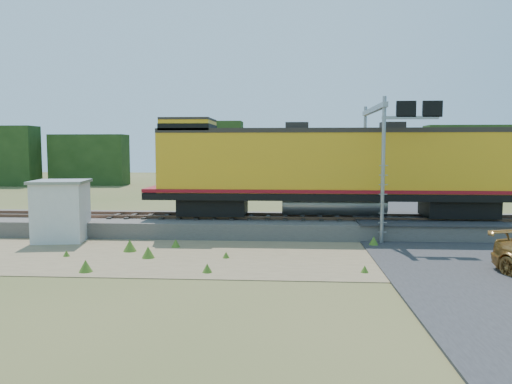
{
  "coord_description": "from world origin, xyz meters",
  "views": [
    {
      "loc": [
        0.18,
        -19.7,
        4.39
      ],
      "look_at": [
        -1.33,
        3.0,
        2.4
      ],
      "focal_mm": 35.0,
      "sensor_mm": 36.0,
      "label": 1
    }
  ],
  "objects": [
    {
      "name": "ballast",
      "position": [
        0.0,
        6.0,
        0.4
      ],
      "size": [
        70.0,
        5.0,
        0.8
      ],
      "primitive_type": "cube",
      "color": "slate",
      "rests_on": "ground"
    },
    {
      "name": "dirt_shoulder",
      "position": [
        -2.0,
        0.5,
        0.01
      ],
      "size": [
        26.0,
        8.0,
        0.03
      ],
      "primitive_type": "cube",
      "color": "#8C7754",
      "rests_on": "ground"
    },
    {
      "name": "ground",
      "position": [
        0.0,
        0.0,
        0.0
      ],
      "size": [
        140.0,
        140.0,
        0.0
      ],
      "primitive_type": "plane",
      "color": "#475123",
      "rests_on": "ground"
    },
    {
      "name": "weed_clumps",
      "position": [
        -3.5,
        0.1,
        0.0
      ],
      "size": [
        15.0,
        6.2,
        0.56
      ],
      "primitive_type": null,
      "color": "#456E1F",
      "rests_on": "ground"
    },
    {
      "name": "shed",
      "position": [
        -10.59,
        3.08,
        1.47
      ],
      "size": [
        2.8,
        2.8,
        2.9
      ],
      "rotation": [
        0.0,
        0.0,
        0.16
      ],
      "color": "silver",
      "rests_on": "ground"
    },
    {
      "name": "rails",
      "position": [
        0.0,
        6.0,
        0.88
      ],
      "size": [
        70.0,
        1.54,
        0.16
      ],
      "color": "brown",
      "rests_on": "ballast"
    },
    {
      "name": "signal_gantry",
      "position": [
        4.76,
        5.35,
        5.07
      ],
      "size": [
        2.67,
        6.2,
        6.73
      ],
      "color": "gray",
      "rests_on": "ground"
    },
    {
      "name": "tree_line_north",
      "position": [
        0.0,
        38.0,
        3.07
      ],
      "size": [
        130.0,
        3.0,
        6.5
      ],
      "color": "#1A3212",
      "rests_on": "ground"
    },
    {
      "name": "road",
      "position": [
        7.0,
        0.74,
        0.09
      ],
      "size": [
        7.0,
        66.0,
        0.86
      ],
      "color": "#38383A",
      "rests_on": "ground"
    },
    {
      "name": "locomotive",
      "position": [
        2.2,
        6.0,
        3.41
      ],
      "size": [
        19.26,
        2.94,
        4.97
      ],
      "color": "black",
      "rests_on": "rails"
    }
  ]
}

